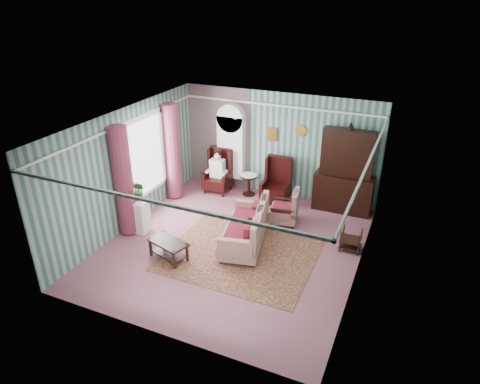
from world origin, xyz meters
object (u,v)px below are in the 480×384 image
at_px(wingback_right, 276,181).
at_px(plant_stand, 137,216).
at_px(floral_armchair, 284,204).
at_px(round_side_table, 249,185).
at_px(sofa, 244,225).
at_px(dresser_hutch, 346,169).
at_px(seated_woman, 218,172).
at_px(bookcase, 231,152).
at_px(nest_table, 351,240).
at_px(wingback_left, 218,171).
at_px(coffee_table, 169,250).

bearing_deg(wingback_right, plant_stand, -132.84).
bearing_deg(floral_armchair, round_side_table, 42.08).
bearing_deg(floral_armchair, sofa, 148.78).
relative_size(dresser_hutch, seated_woman, 2.00).
bearing_deg(bookcase, sofa, -59.93).
bearing_deg(bookcase, plant_stand, -108.49).
height_order(dresser_hutch, sofa, dresser_hutch).
xyz_separation_m(nest_table, sofa, (-2.29, -0.71, 0.21)).
height_order(wingback_left, nest_table, wingback_left).
xyz_separation_m(dresser_hutch, plant_stand, (-4.30, -3.02, -0.78)).
xyz_separation_m(seated_woman, coffee_table, (0.52, -3.46, -0.37)).
height_order(wingback_left, sofa, wingback_left).
bearing_deg(floral_armchair, bookcase, 47.07).
distance_m(bookcase, seated_woman, 0.70).
distance_m(plant_stand, floral_armchair, 3.59).
bearing_deg(round_side_table, wingback_right, -10.01).
xyz_separation_m(wingback_left, coffee_table, (0.52, -3.46, -0.41)).
bearing_deg(dresser_hutch, wingback_left, -175.59).
bearing_deg(seated_woman, sofa, -51.71).
relative_size(dresser_hutch, plant_stand, 2.95).
height_order(bookcase, sofa, bookcase).
height_order(bookcase, seated_woman, bookcase).
relative_size(wingback_left, coffee_table, 1.43).
xyz_separation_m(dresser_hutch, sofa, (-1.72, -2.53, -0.70)).
bearing_deg(round_side_table, wingback_left, -170.54).
distance_m(wingback_left, coffee_table, 3.52).
relative_size(nest_table, coffee_table, 0.62).
height_order(bookcase, wingback_left, bookcase).
distance_m(round_side_table, nest_table, 3.60).
relative_size(seated_woman, floral_armchair, 1.17).
height_order(wingback_left, wingback_right, same).
bearing_deg(wingback_left, round_side_table, 9.46).
bearing_deg(round_side_table, coffee_table, -96.08).
distance_m(seated_woman, floral_armchair, 2.49).
height_order(seated_woman, plant_stand, seated_woman).
height_order(dresser_hutch, seated_woman, dresser_hutch).
bearing_deg(nest_table, wingback_left, 159.15).
height_order(wingback_right, floral_armchair, wingback_right).
relative_size(dresser_hutch, wingback_left, 1.89).
distance_m(wingback_left, nest_table, 4.37).
relative_size(bookcase, wingback_right, 1.79).
relative_size(wingback_left, sofa, 0.65).
xyz_separation_m(nest_table, plant_stand, (-4.87, -1.20, 0.13)).
bearing_deg(sofa, round_side_table, 8.05).
distance_m(nest_table, coffee_table, 4.04).
relative_size(nest_table, sofa, 0.28).
height_order(wingback_left, floral_armchair, wingback_left).
relative_size(wingback_right, seated_woman, 1.06).
relative_size(bookcase, floral_armchair, 2.22).
bearing_deg(round_side_table, dresser_hutch, 2.64).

